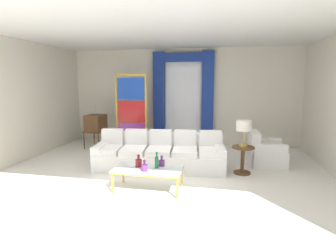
{
  "coord_description": "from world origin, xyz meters",
  "views": [
    {
      "loc": [
        1.19,
        -5.33,
        1.99
      ],
      "look_at": [
        -0.04,
        0.9,
        1.05
      ],
      "focal_mm": 28.14,
      "sensor_mm": 36.0,
      "label": 1
    }
  ],
  "objects_px": {
    "bottle_ruby_flask": "(162,162)",
    "vintage_tv": "(96,124)",
    "couch_white_long": "(160,154)",
    "table_lamp_brass": "(244,127)",
    "armchair_white": "(264,153)",
    "bottle_crystal_tall": "(144,167)",
    "coffee_table": "(148,170)",
    "stained_glass_divider": "(131,113)",
    "peacock_figurine": "(141,145)",
    "round_side_table": "(243,157)",
    "bottle_blue_decanter": "(157,161)",
    "bottle_amber_squat": "(139,162)"
  },
  "relations": [
    {
      "from": "bottle_ruby_flask",
      "to": "vintage_tv",
      "type": "bearing_deg",
      "value": 135.47
    },
    {
      "from": "couch_white_long",
      "to": "table_lamp_brass",
      "type": "bearing_deg",
      "value": -1.6
    },
    {
      "from": "bottle_ruby_flask",
      "to": "armchair_white",
      "type": "bearing_deg",
      "value": 40.16
    },
    {
      "from": "bottle_crystal_tall",
      "to": "coffee_table",
      "type": "bearing_deg",
      "value": 78.25
    },
    {
      "from": "coffee_table",
      "to": "armchair_white",
      "type": "xyz_separation_m",
      "value": [
        2.33,
        1.99,
        -0.09
      ]
    },
    {
      "from": "table_lamp_brass",
      "to": "stained_glass_divider",
      "type": "bearing_deg",
      "value": 152.45
    },
    {
      "from": "coffee_table",
      "to": "armchair_white",
      "type": "bearing_deg",
      "value": 40.45
    },
    {
      "from": "peacock_figurine",
      "to": "round_side_table",
      "type": "xyz_separation_m",
      "value": [
        2.65,
        -1.16,
        0.14
      ]
    },
    {
      "from": "bottle_blue_decanter",
      "to": "bottle_amber_squat",
      "type": "xyz_separation_m",
      "value": [
        -0.35,
        0.0,
        -0.04
      ]
    },
    {
      "from": "bottle_crystal_tall",
      "to": "vintage_tv",
      "type": "height_order",
      "value": "vintage_tv"
    },
    {
      "from": "vintage_tv",
      "to": "stained_glass_divider",
      "type": "height_order",
      "value": "stained_glass_divider"
    },
    {
      "from": "coffee_table",
      "to": "table_lamp_brass",
      "type": "height_order",
      "value": "table_lamp_brass"
    },
    {
      "from": "bottle_amber_squat",
      "to": "round_side_table",
      "type": "height_order",
      "value": "bottle_amber_squat"
    },
    {
      "from": "armchair_white",
      "to": "round_side_table",
      "type": "distance_m",
      "value": 0.93
    },
    {
      "from": "coffee_table",
      "to": "bottle_ruby_flask",
      "type": "distance_m",
      "value": 0.31
    },
    {
      "from": "vintage_tv",
      "to": "round_side_table",
      "type": "height_order",
      "value": "vintage_tv"
    },
    {
      "from": "coffee_table",
      "to": "peacock_figurine",
      "type": "distance_m",
      "value": 2.57
    },
    {
      "from": "stained_glass_divider",
      "to": "bottle_amber_squat",
      "type": "bearing_deg",
      "value": -68.67
    },
    {
      "from": "armchair_white",
      "to": "couch_white_long",
      "type": "bearing_deg",
      "value": -163.98
    },
    {
      "from": "couch_white_long",
      "to": "armchair_white",
      "type": "relative_size",
      "value": 3.59
    },
    {
      "from": "bottle_ruby_flask",
      "to": "stained_glass_divider",
      "type": "relative_size",
      "value": 0.09
    },
    {
      "from": "bottle_ruby_flask",
      "to": "armchair_white",
      "type": "distance_m",
      "value": 2.78
    },
    {
      "from": "peacock_figurine",
      "to": "bottle_crystal_tall",
      "type": "bearing_deg",
      "value": -71.62
    },
    {
      "from": "bottle_blue_decanter",
      "to": "round_side_table",
      "type": "height_order",
      "value": "bottle_blue_decanter"
    },
    {
      "from": "couch_white_long",
      "to": "round_side_table",
      "type": "distance_m",
      "value": 1.85
    },
    {
      "from": "armchair_white",
      "to": "round_side_table",
      "type": "height_order",
      "value": "armchair_white"
    },
    {
      "from": "bottle_ruby_flask",
      "to": "peacock_figurine",
      "type": "xyz_separation_m",
      "value": [
        -1.09,
        2.21,
        -0.26
      ]
    },
    {
      "from": "armchair_white",
      "to": "table_lamp_brass",
      "type": "xyz_separation_m",
      "value": [
        -0.56,
        -0.74,
        0.74
      ]
    },
    {
      "from": "round_side_table",
      "to": "table_lamp_brass",
      "type": "bearing_deg",
      "value": 26.57
    },
    {
      "from": "coffee_table",
      "to": "vintage_tv",
      "type": "height_order",
      "value": "vintage_tv"
    },
    {
      "from": "vintage_tv",
      "to": "coffee_table",
      "type": "bearing_deg",
      "value": -49.1
    },
    {
      "from": "coffee_table",
      "to": "bottle_blue_decanter",
      "type": "distance_m",
      "value": 0.23
    },
    {
      "from": "couch_white_long",
      "to": "bottle_ruby_flask",
      "type": "bearing_deg",
      "value": -75.52
    },
    {
      "from": "bottle_crystal_tall",
      "to": "armchair_white",
      "type": "height_order",
      "value": "armchair_white"
    },
    {
      "from": "bottle_amber_squat",
      "to": "round_side_table",
      "type": "bearing_deg",
      "value": 30.83
    },
    {
      "from": "couch_white_long",
      "to": "coffee_table",
      "type": "height_order",
      "value": "couch_white_long"
    },
    {
      "from": "bottle_crystal_tall",
      "to": "peacock_figurine",
      "type": "xyz_separation_m",
      "value": [
        -0.85,
        2.55,
        -0.26
      ]
    },
    {
      "from": "stained_glass_divider",
      "to": "peacock_figurine",
      "type": "distance_m",
      "value": 1.03
    },
    {
      "from": "coffee_table",
      "to": "vintage_tv",
      "type": "xyz_separation_m",
      "value": [
        -2.38,
        2.75,
        0.36
      ]
    },
    {
      "from": "bottle_crystal_tall",
      "to": "bottle_amber_squat",
      "type": "height_order",
      "value": "bottle_amber_squat"
    },
    {
      "from": "coffee_table",
      "to": "round_side_table",
      "type": "distance_m",
      "value": 2.17
    },
    {
      "from": "coffee_table",
      "to": "bottle_blue_decanter",
      "type": "relative_size",
      "value": 4.13
    },
    {
      "from": "bottle_ruby_flask",
      "to": "bottle_amber_squat",
      "type": "bearing_deg",
      "value": -162.61
    },
    {
      "from": "stained_glass_divider",
      "to": "peacock_figurine",
      "type": "height_order",
      "value": "stained_glass_divider"
    },
    {
      "from": "bottle_ruby_flask",
      "to": "round_side_table",
      "type": "relative_size",
      "value": 0.34
    },
    {
      "from": "stained_glass_divider",
      "to": "couch_white_long",
      "type": "bearing_deg",
      "value": -51.92
    },
    {
      "from": "bottle_ruby_flask",
      "to": "stained_glass_divider",
      "type": "bearing_deg",
      "value": 119.46
    },
    {
      "from": "stained_glass_divider",
      "to": "table_lamp_brass",
      "type": "relative_size",
      "value": 3.86
    },
    {
      "from": "bottle_blue_decanter",
      "to": "armchair_white",
      "type": "relative_size",
      "value": 0.36
    },
    {
      "from": "bottle_crystal_tall",
      "to": "bottle_ruby_flask",
      "type": "relative_size",
      "value": 1.02
    }
  ]
}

